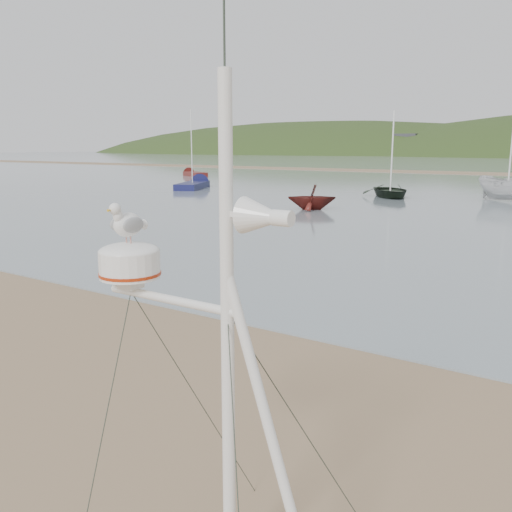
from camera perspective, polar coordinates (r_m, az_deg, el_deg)
The scene contains 7 objects.
ground at distance 7.83m, azimuth -15.86°, elevation -15.51°, with size 560.00×560.00×0.00m, color #80654A.
mast_rig at distance 4.46m, azimuth -3.93°, elevation -19.88°, with size 2.16×2.31×4.88m.
boat_dark at distance 38.46m, azimuth 14.08°, elevation 9.24°, with size 3.11×0.90×4.36m, color black.
boat_red at distance 30.31m, azimuth 5.92°, elevation 7.36°, with size 2.26×1.38×2.62m, color #561813.
boat_white at distance 37.94m, azimuth 25.16°, elevation 8.56°, with size 1.68×1.72×4.46m, color silver.
dinghy_red_far at distance 65.90m, azimuth -6.88°, elevation 8.61°, with size 5.85×4.09×1.43m.
sailboat_blue_near at distance 47.46m, azimuth -6.12°, elevation 7.56°, with size 4.55×7.08×6.98m.
Camera 1 is at (5.44, -4.41, 3.50)m, focal length 38.00 mm.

